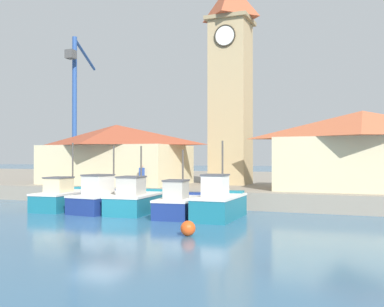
% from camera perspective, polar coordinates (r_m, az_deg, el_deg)
% --- Properties ---
extents(ground_plane, '(300.00, 300.00, 0.00)m').
position_cam_1_polar(ground_plane, '(22.74, -11.61, -8.65)').
color(ground_plane, '#386689').
extents(quay_wharf, '(120.00, 40.00, 1.09)m').
position_cam_1_polar(quay_wharf, '(48.26, 6.86, -3.69)').
color(quay_wharf, gray).
rests_on(quay_wharf, ground).
extents(fishing_boat_far_left, '(2.34, 5.26, 4.17)m').
position_cam_1_polar(fishing_boat_far_left, '(29.26, -15.68, -5.43)').
color(fishing_boat_far_left, '#196B7F').
rests_on(fishing_boat_far_left, ground).
extents(fishing_boat_left_outer, '(2.54, 5.29, 3.91)m').
position_cam_1_polar(fishing_boat_left_outer, '(27.53, -10.83, -5.69)').
color(fishing_boat_left_outer, navy).
rests_on(fishing_boat_left_outer, ground).
extents(fishing_boat_left_inner, '(2.58, 5.06, 3.92)m').
position_cam_1_polar(fishing_boat_left_inner, '(26.54, -7.06, -5.90)').
color(fishing_boat_left_inner, '#196B7F').
rests_on(fishing_boat_left_inner, ground).
extents(fishing_boat_mid_left, '(2.38, 4.71, 3.67)m').
position_cam_1_polar(fishing_boat_mid_left, '(24.79, -1.57, -6.39)').
color(fishing_boat_mid_left, navy).
rests_on(fishing_boat_mid_left, ground).
extents(fishing_boat_center, '(2.08, 4.45, 4.13)m').
position_cam_1_polar(fishing_boat_center, '(23.75, 3.47, -6.37)').
color(fishing_boat_center, '#196B7F').
rests_on(fishing_boat_center, ground).
extents(clock_tower, '(3.41, 3.41, 17.86)m').
position_cam_1_polar(clock_tower, '(36.60, 4.93, 9.67)').
color(clock_tower, tan).
rests_on(clock_tower, quay_wharf).
extents(warehouse_left, '(11.37, 7.25, 4.82)m').
position_cam_1_polar(warehouse_left, '(37.30, -9.60, -0.00)').
color(warehouse_left, beige).
rests_on(warehouse_left, quay_wharf).
extents(warehouse_right, '(11.03, 6.25, 5.17)m').
position_cam_1_polar(warehouse_right, '(31.06, 20.84, 0.47)').
color(warehouse_right, beige).
rests_on(warehouse_right, quay_wharf).
extents(port_crane_near, '(3.55, 9.48, 16.53)m').
position_cam_1_polar(port_crane_near, '(55.54, -14.62, 4.01)').
color(port_crane_near, navy).
rests_on(port_crane_near, quay_wharf).
extents(mooring_buoy, '(0.63, 0.63, 0.63)m').
position_cam_1_polar(mooring_buoy, '(18.69, -0.51, -9.48)').
color(mooring_buoy, '#E54C19').
rests_on(mooring_buoy, ground).
extents(dock_worker_near_tower, '(0.34, 0.22, 1.62)m').
position_cam_1_polar(dock_worker_near_tower, '(31.85, -6.39, -2.83)').
color(dock_worker_near_tower, '#33333D').
rests_on(dock_worker_near_tower, quay_wharf).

